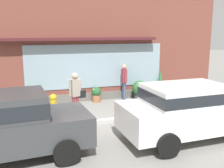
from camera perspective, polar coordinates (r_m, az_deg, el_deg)
The scene contains 13 objects.
ground_plane at distance 9.56m, azimuth -3.05°, elevation -8.12°, with size 60.00×60.00×0.00m, color gray.
curb_strip at distance 9.36m, azimuth -2.74°, elevation -8.17°, with size 14.00×0.24×0.12m, color #B2B2AD.
storefront at distance 12.15m, azimuth -6.99°, elevation 7.52°, with size 14.00×0.81×4.87m.
fire_hydrant at distance 9.93m, azimuth -12.64°, elevation -4.74°, with size 0.40×0.37×0.94m.
pedestrian_with_handbag at distance 9.67m, azimuth -7.93°, elevation -1.73°, with size 0.64×0.31×1.73m.
pedestrian_passerby at distance 12.28m, azimuth 2.66°, elevation 1.11°, with size 0.23×0.50×1.70m.
parked_car_white at distance 8.16m, azimuth 16.57°, elevation -5.08°, with size 4.34×2.10×1.66m.
parked_car_dark_gray at distance 7.05m, azimuth -22.29°, elevation -7.94°, with size 4.16×2.13×1.70m.
potted_plant_trailing_edge at distance 12.50m, azimuth 6.06°, elevation -1.13°, with size 0.72×0.72×0.91m.
potted_plant_low_front at distance 13.41m, azimuth 10.48°, elevation 0.16°, with size 0.50×0.50×1.29m.
potted_plant_doorstep at distance 13.86m, azimuth 13.62°, elevation -0.90°, with size 0.27×0.27×0.62m.
potted_plant_corner_tall at distance 12.03m, azimuth -3.44°, elevation -2.21°, with size 0.44×0.44×0.70m.
potted_plant_window_center at distance 11.77m, azimuth -16.22°, elevation -2.62°, with size 0.57×0.57×0.83m.
Camera 1 is at (-2.27, -8.72, 3.19)m, focal length 41.89 mm.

